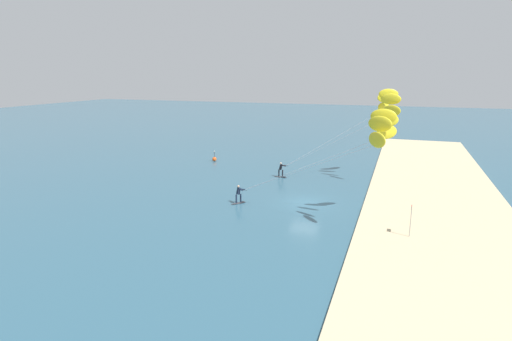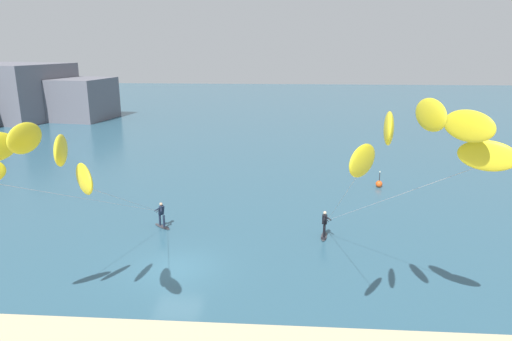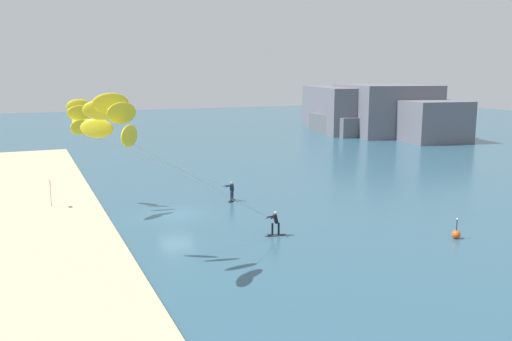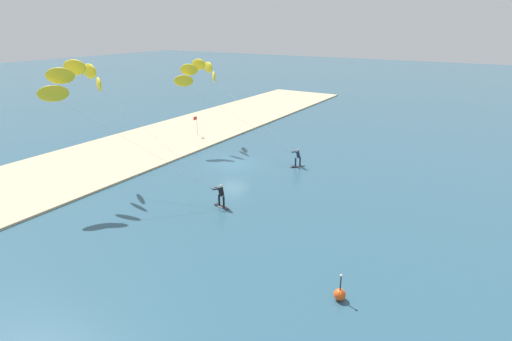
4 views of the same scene
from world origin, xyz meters
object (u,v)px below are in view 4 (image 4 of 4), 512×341
kitesurfer_nearshore (202,75)px  marker_buoy (340,294)px  kitesurfer_mid_water (81,83)px  beach_flag (196,122)px

kitesurfer_nearshore → marker_buoy: size_ratio=9.81×
kitesurfer_mid_water → marker_buoy: bearing=81.8°
kitesurfer_nearshore → kitesurfer_mid_water: kitesurfer_mid_water is taller
kitesurfer_mid_water → beach_flag: bearing=-169.2°
kitesurfer_nearshore → marker_buoy: bearing=51.4°
marker_buoy → beach_flag: 30.58m
kitesurfer_mid_water → marker_buoy: kitesurfer_mid_water is taller
kitesurfer_mid_water → beach_flag: kitesurfer_mid_water is taller
kitesurfer_nearshore → beach_flag: 6.55m
kitesurfer_nearshore → kitesurfer_mid_water: (13.90, 0.19, 0.87)m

